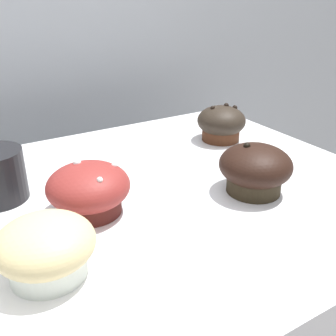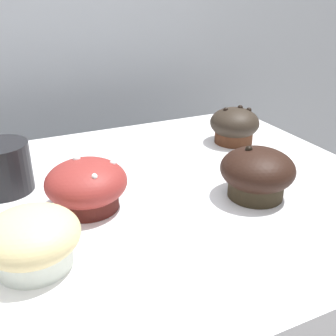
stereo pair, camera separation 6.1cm
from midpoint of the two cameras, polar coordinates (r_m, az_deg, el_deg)
name	(u,v)px [view 1 (the left image)]	position (r m, az deg, el deg)	size (l,w,h in m)	color
wall_back	(6,114)	(1.16, -23.84, 7.21)	(3.20, 0.10, 1.80)	#B2B7BC
muffin_front_center	(46,248)	(0.48, -20.92, -10.92)	(0.11, 0.11, 0.07)	white
muffin_back_left	(89,190)	(0.58, -14.39, -3.13)	(0.12, 0.12, 0.08)	#471814
muffin_back_right	(255,169)	(0.63, 9.86, -0.18)	(0.12, 0.12, 0.08)	#2D2417
muffin_front_left	(221,123)	(0.84, 5.69, 6.41)	(0.10, 0.10, 0.08)	#492716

